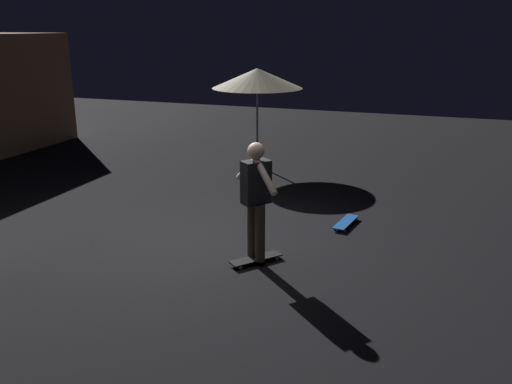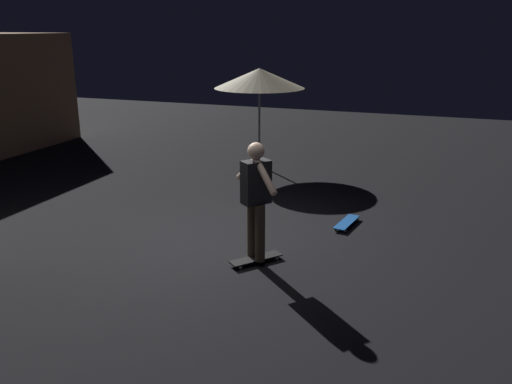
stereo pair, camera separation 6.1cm
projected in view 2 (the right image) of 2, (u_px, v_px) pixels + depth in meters
The scene contains 5 objects.
ground_plane at pixel (215, 244), 8.22m from camera, with size 28.00×28.00×0.00m, color black.
patio_umbrella at pixel (259, 78), 12.25m from camera, with size 2.10×2.10×2.30m.
skateboard_ridden at pixel (256, 259), 7.56m from camera, with size 0.73×0.65×0.07m.
skateboard_spare at pixel (347, 222), 8.96m from camera, with size 0.80×0.32×0.07m.
skater at pixel (256, 193), 7.27m from camera, with size 0.69×0.82×1.67m.
Camera 2 is at (-6.92, -3.23, 3.21)m, focal length 37.35 mm.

